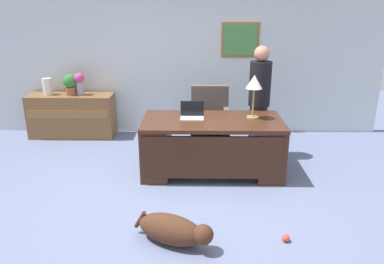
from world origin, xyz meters
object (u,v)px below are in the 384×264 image
credenza (72,115)px  laptop (192,114)px  armchair (210,121)px  desk_lamp (254,85)px  potted_plant (70,83)px  vase_with_flowers (79,82)px  vase_empty (47,87)px  dog_toy_ball (286,238)px  person_standing (259,101)px  dog_lying (174,230)px  desk (212,144)px

credenza → laptop: (2.15, -1.41, 0.45)m
armchair → desk_lamp: (0.56, -0.81, 0.77)m
laptop → potted_plant: potted_plant is taller
desk_lamp → vase_with_flowers: desk_lamp is taller
potted_plant → vase_with_flowers: bearing=-0.0°
vase_empty → dog_toy_ball: vase_empty is taller
person_standing → laptop: 1.13m
person_standing → desk_lamp: bearing=-107.4°
person_standing → vase_empty: (-3.53, 0.88, 0.02)m
laptop → vase_with_flowers: (-1.96, 1.41, 0.15)m
vase_with_flowers → dog_toy_ball: vase_with_flowers is taller
dog_lying → vase_empty: bearing=126.7°
laptop → potted_plant: 2.55m
dog_lying → laptop: bearing=85.1°
desk → potted_plant: bearing=147.7°
dog_lying → potted_plant: 3.84m
person_standing → vase_empty: size_ratio=5.92×
desk → dog_toy_ball: size_ratio=24.54×
credenza → dog_toy_ball: bearing=-45.2°
vase_with_flowers → potted_plant: size_ratio=1.06×
desk → dog_toy_ball: desk is taller
desk → armchair: size_ratio=1.87×
dog_lying → vase_empty: 4.05m
desk → dog_lying: 1.75m
person_standing → dog_toy_ball: person_standing is taller
desk → vase_with_flowers: bearing=145.9°
laptop → vase_with_flowers: bearing=144.3°
credenza → armchair: 2.50m
potted_plant → dog_toy_ball: 4.51m
credenza → armchair: armchair is taller
person_standing → dog_lying: 2.68m
desk_lamp → potted_plant: desk_lamp is taller
dog_lying → desk_lamp: (0.98, 1.79, 1.08)m
desk_lamp → laptop: bearing=-179.8°
person_standing → desk: bearing=-138.3°
person_standing → potted_plant: bearing=164.2°
person_standing → laptop: bearing=-152.0°
dog_lying → vase_with_flowers: bearing=119.5°
credenza → vase_empty: vase_empty is taller
armchair → dog_toy_ball: armchair is taller
potted_plant → dog_toy_ball: bearing=-45.5°
desk → person_standing: 1.06m
person_standing → potted_plant: size_ratio=4.70×
desk → vase_empty: bearing=151.6°
credenza → dog_lying: (2.00, -3.19, -0.22)m
dog_lying → vase_with_flowers: 3.76m
dog_lying → desk: bearing=75.6°
armchair → vase_empty: bearing=168.0°
laptop → desk_lamp: size_ratio=0.54×
credenza → desk_lamp: desk_lamp is taller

